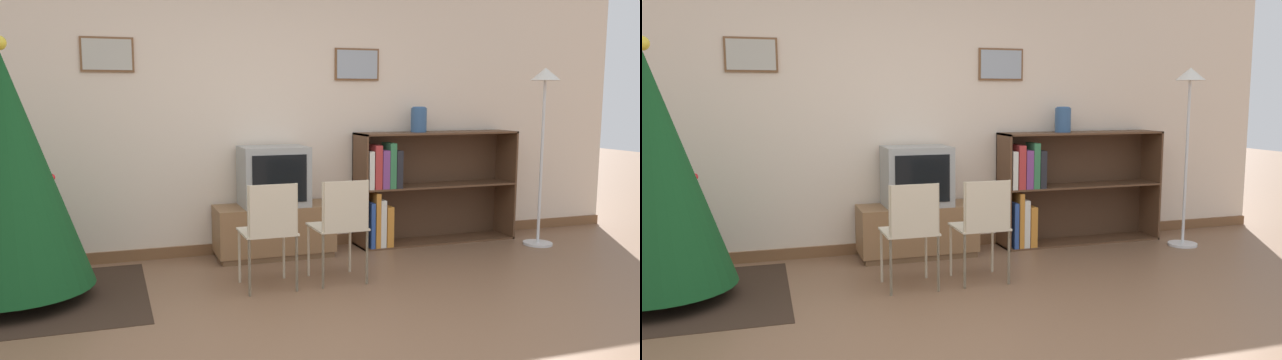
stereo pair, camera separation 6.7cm
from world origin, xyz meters
TOP-DOWN VIEW (x-y plane):
  - ground_plane at (0.00, 0.00)m, footprint 24.00×24.00m
  - wall_back at (0.00, 2.55)m, footprint 8.18×0.11m
  - area_rug at (-1.87, 1.60)m, footprint 1.80×1.52m
  - christmas_tree at (-1.87, 1.60)m, footprint 1.09×1.09m
  - tv_console at (0.20, 2.26)m, footprint 1.06×0.45m
  - television at (0.20, 2.26)m, footprint 0.59×0.43m
  - folding_chair_left at (-0.08, 1.29)m, footprint 0.40×0.40m
  - folding_chair_right at (0.48, 1.29)m, footprint 0.40×0.40m
  - bookshelf at (1.60, 2.32)m, footprint 1.66×0.36m
  - vase at (1.69, 2.34)m, footprint 0.16×0.16m
  - standing_lamp at (2.77, 1.85)m, footprint 0.28×0.28m

SIDE VIEW (x-z plane):
  - ground_plane at x=0.00m, z-range 0.00..0.00m
  - area_rug at x=-1.87m, z-range 0.00..0.01m
  - tv_console at x=0.20m, z-range 0.00..0.47m
  - folding_chair_left at x=-0.08m, z-range 0.06..0.88m
  - folding_chair_right at x=0.48m, z-range 0.06..0.88m
  - bookshelf at x=1.60m, z-range -0.01..1.10m
  - television at x=0.20m, z-range 0.47..1.01m
  - christmas_tree at x=-1.87m, z-range 0.00..1.85m
  - vase at x=1.69m, z-range 1.11..1.35m
  - standing_lamp at x=2.77m, z-range 0.46..2.18m
  - wall_back at x=0.00m, z-range 0.00..2.70m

